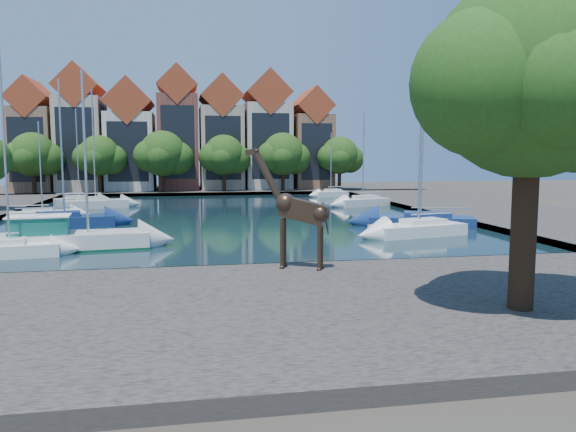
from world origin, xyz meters
name	(u,v)px	position (x,y,z in m)	size (l,w,h in m)	color
ground	(257,274)	(0.00, 0.00, 0.00)	(160.00, 160.00, 0.00)	#38332B
water_basin	(222,216)	(0.00, 24.00, 0.04)	(38.00, 50.00, 0.08)	black
near_quay	(282,311)	(0.00, -7.00, 0.25)	(50.00, 14.00, 0.50)	#4D4843
far_quay	(208,190)	(0.00, 56.00, 0.25)	(60.00, 16.00, 0.50)	#4D4843
right_quay	(484,209)	(25.00, 24.00, 0.25)	(14.00, 52.00, 0.50)	#4D4843
plane_tree	(534,84)	(7.62, -9.01, 7.67)	(8.32, 6.40, 10.62)	#332114
townhouse_west_end	(35,140)	(-23.00, 55.99, 7.36)	(5.44, 9.18, 14.93)	#89644B
townhouse_west_mid	(81,133)	(-17.00, 55.99, 8.23)	(5.94, 9.18, 16.79)	#BAA78F
townhouse_west_inner	(131,140)	(-10.50, 55.99, 7.35)	(6.43, 9.18, 15.15)	silver
townhouse_center	(178,133)	(-4.00, 55.99, 8.36)	(5.44, 9.18, 16.93)	brown
townhouse_east_inner	(221,138)	(2.00, 55.99, 7.73)	(5.94, 9.18, 15.79)	tan
townhouse_east_mid	(266,135)	(8.50, 55.99, 8.10)	(6.43, 9.18, 16.65)	beige
townhouse_east_end	(310,143)	(15.00, 55.99, 7.11)	(5.44, 9.18, 14.43)	#895B42
far_tree_far_west	(34,156)	(-21.90, 50.49, 5.18)	(7.28, 5.60, 7.68)	#332114
far_tree_west	(100,157)	(-13.91, 50.49, 5.08)	(6.76, 5.20, 7.36)	#332114
far_tree_mid_west	(163,155)	(-5.89, 50.49, 5.29)	(7.80, 6.00, 8.00)	#332114
far_tree_mid_east	(225,156)	(2.10, 50.49, 5.13)	(7.02, 5.40, 7.52)	#332114
far_tree_east	(284,155)	(10.11, 50.49, 5.24)	(7.54, 5.80, 7.84)	#332114
far_tree_far_east	(340,157)	(18.09, 50.49, 5.08)	(6.76, 5.20, 7.36)	#332114
giraffe_statue	(296,210)	(1.59, -1.38, 3.08)	(3.48, 1.91, 5.26)	#36261B
motorsailer	(64,236)	(-9.97, 7.97, 0.85)	(8.96, 3.52, 10.04)	silver
sailboat_left_a	(10,246)	(-12.29, 6.15, 0.65)	(5.07, 2.41, 10.83)	white
sailboat_left_b	(65,219)	(-12.00, 18.43, 0.69)	(7.33, 3.77, 10.80)	navy
sailboat_left_c	(43,213)	(-15.00, 24.66, 0.55)	(5.65, 3.02, 8.08)	silver
sailboat_left_d	(96,202)	(-12.00, 33.28, 0.72)	(6.47, 3.60, 11.67)	silver
sailboat_left_e	(79,199)	(-14.47, 38.42, 0.61)	(5.33, 3.51, 10.22)	silver
sailboat_right_a	(418,227)	(12.00, 9.55, 0.69)	(6.79, 3.74, 11.26)	white
sailboat_right_b	(421,219)	(14.15, 14.07, 0.67)	(8.12, 5.03, 13.28)	navy
sailboat_right_c	(363,200)	(15.00, 30.63, 0.68)	(6.10, 3.80, 9.76)	silver
sailboat_right_d	(331,192)	(15.00, 43.74, 0.60)	(4.75, 2.82, 8.02)	silver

